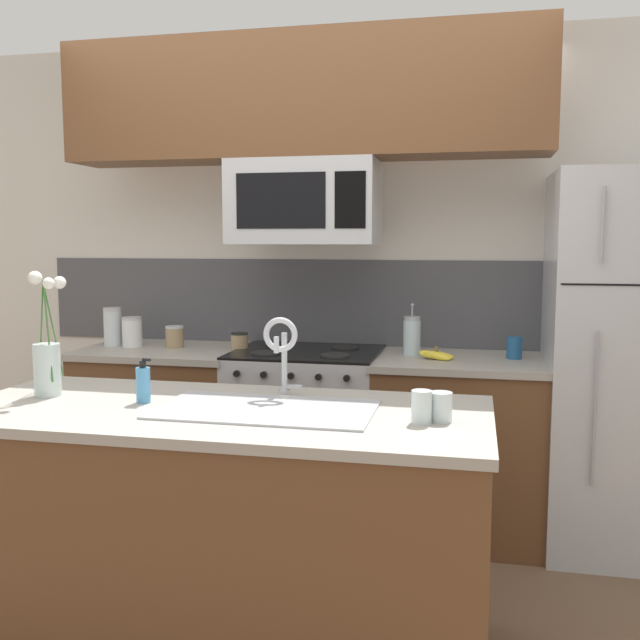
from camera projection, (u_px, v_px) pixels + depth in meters
name	position (u px, v px, depth m)	size (l,w,h in m)	color
ground_plane	(257.00, 603.00, 2.96)	(10.00, 10.00, 0.00)	brown
rear_partition	(374.00, 276.00, 3.99)	(5.20, 0.10, 2.60)	silver
splash_band	(320.00, 302.00, 4.02)	(3.28, 0.01, 0.48)	#4C4C51
back_counter_left	(166.00, 429.00, 3.95)	(0.88, 0.65, 0.91)	brown
back_counter_right	(458.00, 446.00, 3.62)	(0.85, 0.65, 0.91)	brown
stove_range	(306.00, 436.00, 3.78)	(0.76, 0.64, 0.93)	#B7BABF
microwave	(305.00, 203.00, 3.62)	(0.74, 0.40, 0.42)	#B7BABF
upper_cabinet_band	(301.00, 99.00, 3.54)	(2.43, 0.34, 0.60)	brown
storage_jar_tall	(113.00, 326.00, 3.99)	(0.10, 0.10, 0.21)	silver
storage_jar_medium	(132.00, 332.00, 3.95)	(0.11, 0.11, 0.17)	silver
storage_jar_short	(175.00, 337.00, 3.92)	(0.10, 0.10, 0.12)	#997F5B
storage_jar_squat	(240.00, 341.00, 3.83)	(0.09, 0.09, 0.09)	#997F5B
banana_bunch	(436.00, 355.00, 3.53)	(0.19, 0.12, 0.08)	yellow
french_press	(412.00, 336.00, 3.66)	(0.09, 0.09, 0.27)	silver
coffee_tin	(514.00, 348.00, 3.55)	(0.08, 0.08, 0.11)	#1E5184
island_counter	(222.00, 531.00, 2.58)	(1.90, 0.81, 0.91)	brown
kitchen_sink	(266.00, 429.00, 2.50)	(0.76, 0.43, 0.16)	#ADAFB5
sink_faucet	(282.00, 345.00, 2.67)	(0.14, 0.14, 0.31)	#B7BABF
dish_soap_bottle	(143.00, 384.00, 2.60)	(0.06, 0.05, 0.16)	#4C93C6
drinking_glass	(422.00, 407.00, 2.31)	(0.07, 0.07, 0.11)	silver
spare_glass	(441.00, 407.00, 2.33)	(0.07, 0.07, 0.10)	silver
flower_vase	(47.00, 362.00, 2.71)	(0.17, 0.15, 0.47)	silver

